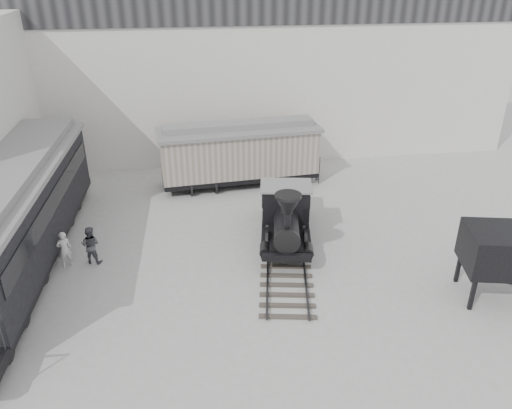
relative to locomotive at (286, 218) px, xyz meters
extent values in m
plane|color=#9E9E9B|center=(-0.94, -4.12, -1.22)|extent=(90.00, 90.00, 0.00)
cube|color=silver|center=(-0.94, 10.88, 4.28)|extent=(34.00, 2.40, 11.00)
cube|color=#353029|center=(-0.13, -0.73, -1.14)|extent=(3.63, 9.58, 0.16)
cube|color=#2D2D30|center=(-0.85, -0.60, -1.09)|extent=(1.71, 9.24, 0.06)
cube|color=#2D2D30|center=(0.59, -0.86, -1.09)|extent=(1.71, 9.24, 0.06)
cylinder|color=black|center=(-1.00, -1.09, -0.50)|extent=(0.31, 1.12, 1.12)
cylinder|color=black|center=(0.56, -1.37, -0.50)|extent=(0.31, 1.12, 1.12)
cylinder|color=black|center=(-0.77, 0.21, -0.50)|extent=(0.31, 1.12, 1.12)
cylinder|color=black|center=(0.79, -0.07, -0.50)|extent=(0.31, 1.12, 1.12)
cube|color=black|center=(-0.10, -0.58, -0.38)|extent=(2.64, 3.96, 0.29)
cylinder|color=black|center=(-0.23, -1.28, 0.28)|extent=(1.41, 2.48, 1.02)
cylinder|color=black|center=(-0.39, -2.18, 1.07)|extent=(0.31, 0.31, 0.61)
cone|color=black|center=(-0.39, -2.18, 1.73)|extent=(1.13, 1.13, 0.71)
sphere|color=black|center=(-0.16, -0.88, 0.76)|extent=(0.53, 0.53, 0.53)
cube|color=black|center=(0.06, 0.32, 0.56)|extent=(2.19, 1.70, 1.58)
cube|color=gray|center=(0.06, 0.32, 1.38)|extent=(2.43, 1.93, 0.08)
cube|color=black|center=(0.38, 2.13, -0.01)|extent=(2.16, 2.32, 0.92)
cylinder|color=black|center=(-3.38, 6.53, -0.85)|extent=(1.92, 0.91, 0.75)
cylinder|color=black|center=(0.89, 6.90, -0.85)|extent=(1.92, 0.91, 0.75)
cube|color=black|center=(-1.25, 6.72, -0.66)|extent=(8.56, 3.05, 0.28)
cube|color=gray|center=(-1.25, 6.72, 0.64)|extent=(8.57, 3.15, 2.33)
cube|color=gray|center=(-1.25, 6.72, 1.90)|extent=(8.87, 3.45, 0.19)
cube|color=gray|center=(-1.25, 6.72, 2.16)|extent=(8.08, 1.81, 0.34)
cylinder|color=black|center=(-10.76, 3.92, -0.78)|extent=(2.36, 0.96, 0.89)
cube|color=black|center=(-10.90, -0.54, -0.54)|extent=(3.31, 14.74, 0.32)
cube|color=black|center=(-10.88, 0.09, 1.05)|extent=(3.36, 12.84, 2.87)
cube|color=black|center=(-9.37, 0.05, 1.48)|extent=(0.40, 11.90, 0.80)
cube|color=gray|center=(-10.88, 0.09, 2.59)|extent=(3.58, 13.27, 0.21)
imported|color=silver|center=(-9.16, -0.57, -0.43)|extent=(0.69, 0.60, 1.59)
imported|color=#46464D|center=(-8.16, -0.40, -0.41)|extent=(0.92, 0.80, 1.63)
cube|color=black|center=(5.65, -5.51, -0.59)|extent=(0.16, 0.16, 1.26)
cube|color=black|center=(6.02, -3.83, -0.59)|extent=(0.16, 0.16, 1.26)
cube|color=black|center=(6.84, -4.89, 0.78)|extent=(2.91, 2.56, 1.49)
cone|color=black|center=(6.84, -4.89, -0.13)|extent=(2.32, 2.32, 0.57)
camera|label=1|loc=(-3.97, -18.65, 10.06)|focal=35.00mm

